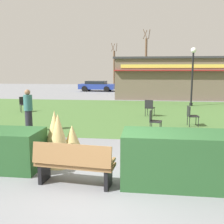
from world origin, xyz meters
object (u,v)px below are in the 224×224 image
Objects in this scene: cafe_chair_center at (191,114)px; person_strolling at (28,110)px; food_kiosk at (173,78)px; lamppost_far at (193,69)px; park_bench at (74,164)px; parked_car_west_slot at (97,86)px; parked_car_center_slot at (144,86)px; tree_center_bg at (146,63)px; tree_left_bg at (114,68)px; cafe_chair_north at (154,119)px; cafe_chair_west at (149,107)px; cafe_chair_east at (24,103)px.

cafe_chair_center is 6.88m from person_strolling.
lamppost_far is at bearing -81.20° from food_kiosk.
park_bench is at bearing -117.37° from person_strolling.
food_kiosk reaches higher than parked_car_west_slot.
tree_center_bg reaches higher than parked_car_center_slot.
tree_left_bg is at bearing 81.15° from parked_car_west_slot.
parked_car_west_slot and parked_car_center_slot have the same top height.
cafe_chair_north is at bearing -88.86° from parked_car_center_slot.
lamppost_far is 0.91× the size of parked_car_center_slot.
food_kiosk is 11.29× the size of cafe_chair_west.
parked_car_west_slot is (-7.98, 6.82, -1.13)m from food_kiosk.
cafe_chair_center is at bearing -76.10° from tree_left_bg.
lamppost_far is 20.66m from tree_left_bg.
lamppost_far reaches higher than park_bench.
lamppost_far is 4.43× the size of cafe_chair_north.
food_kiosk is at bearing 77.33° from cafe_chair_west.
cafe_chair_west is (-2.93, -4.56, -1.97)m from lamppost_far.
lamppost_far is at bearing 20.91° from cafe_chair_east.
cafe_chair_north is at bearing -80.12° from tree_left_bg.
lamppost_far is 8.92m from cafe_chair_north.
lamppost_far reaches higher than cafe_chair_center.
tree_center_bg is at bearing 17.52° from person_strolling.
lamppost_far is 5.12m from food_kiosk.
tree_center_bg is at bearing 101.64° from lamppost_far.
tree_left_bg is at bearing 115.68° from food_kiosk.
cafe_chair_east is 8.60m from cafe_chair_north.
cafe_chair_east is 1.00× the size of cafe_chair_center.
person_strolling is 0.39× the size of parked_car_center_slot.
parked_car_center_slot is (-3.23, 11.83, -1.85)m from lamppost_far.
food_kiosk is at bearing -70.22° from parked_car_center_slot.
cafe_chair_west is 24.33m from tree_left_bg.
park_bench is 18.77m from food_kiosk.
person_strolling is (-6.63, -1.82, 0.33)m from cafe_chair_center.
cafe_chair_center is 22.21m from tree_center_bg.
tree_center_bg is (0.11, 3.29, 2.68)m from parked_car_center_slot.
tree_center_bg is (4.68, 23.76, 2.47)m from person_strolling.
parked_car_west_slot reaches higher than cafe_chair_center.
cafe_chair_north is (1.82, 5.07, 0.05)m from park_bench.
cafe_chair_center is at bearing -46.03° from person_strolling.
lamppost_far reaches higher than cafe_chair_east.
parked_car_west_slot is at bearing -98.85° from tree_left_bg.
cafe_chair_west is 0.14× the size of tree_left_bg.
cafe_chair_west is 19.88m from tree_center_bg.
food_kiosk reaches higher than cafe_chair_center.
parked_car_west_slot reaches higher than cafe_chair_north.
parked_car_west_slot is at bearing 112.14° from cafe_chair_center.
food_kiosk is 11.29× the size of cafe_chair_north.
tree_left_bg reaches higher than lamppost_far.
parked_car_center_slot is (-2.07, 18.66, 0.12)m from cafe_chair_center.
person_strolling is 0.39× the size of parked_car_west_slot.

